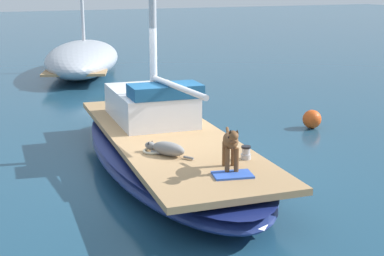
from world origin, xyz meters
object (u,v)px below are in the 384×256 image
at_px(sailboat_main, 168,151).
at_px(dog_grey, 167,149).
at_px(coiled_rope, 153,151).
at_px(moored_boat_far_astern, 83,58).
at_px(dog_brown, 231,143).
at_px(deck_winch, 246,153).
at_px(deck_towel, 233,175).
at_px(mooring_buoy, 312,119).

relative_size(sailboat_main, dog_grey, 8.59).
height_order(coiled_rope, moored_boat_far_astern, moored_boat_far_astern).
bearing_deg(dog_grey, dog_brown, -64.18).
distance_m(sailboat_main, dog_grey, 1.34).
distance_m(deck_winch, coiled_rope, 1.53).
height_order(sailboat_main, moored_boat_far_astern, moored_boat_far_astern).
bearing_deg(sailboat_main, deck_towel, -91.91).
height_order(deck_winch, mooring_buoy, deck_winch).
bearing_deg(sailboat_main, coiled_rope, -126.23).
bearing_deg(moored_boat_far_astern, coiled_rope, -100.33).
height_order(dog_brown, deck_winch, dog_brown).
xyz_separation_m(sailboat_main, moored_boat_far_astern, (1.60, 11.55, 0.27)).
bearing_deg(deck_winch, dog_brown, -142.66).
relative_size(dog_grey, mooring_buoy, 1.98).
bearing_deg(dog_grey, deck_towel, -71.61).
relative_size(sailboat_main, coiled_rope, 23.08).
bearing_deg(dog_grey, sailboat_main, 65.57).
distance_m(deck_winch, moored_boat_far_astern, 13.49).
bearing_deg(dog_grey, coiled_rope, 122.17).
relative_size(deck_towel, mooring_buoy, 1.27).
bearing_deg(dog_brown, moored_boat_far_astern, 83.45).
bearing_deg(coiled_rope, sailboat_main, 53.77).
bearing_deg(mooring_buoy, coiled_rope, -156.12).
bearing_deg(moored_boat_far_astern, dog_grey, -99.49).
distance_m(coiled_rope, mooring_buoy, 5.39).
relative_size(dog_brown, coiled_rope, 2.76).
relative_size(deck_winch, deck_towel, 0.38).
bearing_deg(deck_towel, coiled_rope, 110.67).
bearing_deg(deck_towel, sailboat_main, 88.09).
height_order(dog_brown, dog_grey, dog_brown).
bearing_deg(deck_towel, moored_boat_far_astern, 83.17).
height_order(dog_brown, coiled_rope, dog_brown).
distance_m(sailboat_main, dog_brown, 2.39).
bearing_deg(moored_boat_far_astern, sailboat_main, -97.88).
bearing_deg(deck_towel, dog_grey, 108.39).
height_order(sailboat_main, deck_winch, deck_winch).
bearing_deg(deck_winch, moored_boat_far_astern, 85.34).
bearing_deg(dog_brown, dog_grey, 115.82).
xyz_separation_m(coiled_rope, deck_towel, (0.59, -1.57, -0.01)).
distance_m(coiled_rope, moored_boat_far_astern, 12.68).
height_order(dog_grey, deck_winch, dog_grey).
height_order(dog_grey, mooring_buoy, dog_grey).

